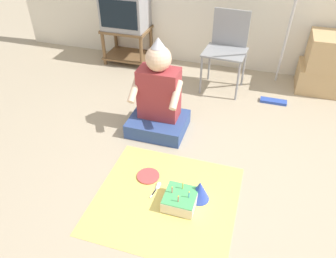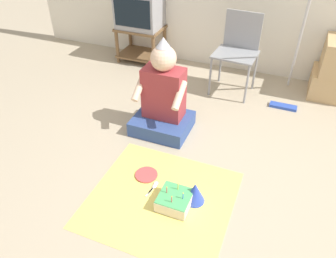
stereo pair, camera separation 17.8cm
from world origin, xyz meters
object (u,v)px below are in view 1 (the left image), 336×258
(dust_mop, at_px, (281,65))
(birthday_cake, at_px, (180,199))
(cardboard_box_stack, at_px, (326,65))
(person_seated, at_px, (158,100))
(tv, at_px, (125,11))
(party_hat_blue, at_px, (200,191))
(folding_chair, at_px, (227,45))
(paper_plate, at_px, (148,176))

(dust_mop, xyz_separation_m, birthday_cake, (-0.60, -1.81, -0.32))
(cardboard_box_stack, relative_size, person_seated, 0.70)
(tv, bearing_deg, party_hat_blue, -55.43)
(folding_chair, height_order, paper_plate, folding_chair)
(cardboard_box_stack, distance_m, dust_mop, 0.59)
(cardboard_box_stack, bearing_deg, person_seated, -140.26)
(folding_chair, relative_size, party_hat_blue, 5.06)
(dust_mop, height_order, person_seated, dust_mop)
(dust_mop, height_order, birthday_cake, dust_mop)
(person_seated, distance_m, birthday_cake, 1.00)
(tv, xyz_separation_m, person_seated, (0.87, -1.32, -0.35))
(folding_chair, height_order, birthday_cake, folding_chair)
(dust_mop, distance_m, party_hat_blue, 1.80)
(tv, height_order, paper_plate, tv)
(birthday_cake, height_order, paper_plate, birthday_cake)
(dust_mop, bearing_deg, person_seated, -137.70)
(tv, distance_m, dust_mop, 1.97)
(tv, height_order, party_hat_blue, tv)
(tv, distance_m, person_seated, 1.62)
(folding_chair, height_order, dust_mop, dust_mop)
(birthday_cake, distance_m, party_hat_blue, 0.16)
(folding_chair, bearing_deg, paper_plate, -101.14)
(party_hat_blue, bearing_deg, folding_chair, 93.78)
(dust_mop, bearing_deg, paper_plate, -119.79)
(cardboard_box_stack, xyz_separation_m, paper_plate, (-1.41, -1.93, -0.30))
(tv, distance_m, birthday_cake, 2.62)
(dust_mop, xyz_separation_m, paper_plate, (-0.92, -1.61, -0.37))
(tv, relative_size, person_seated, 0.58)
(dust_mop, xyz_separation_m, person_seated, (-1.05, -0.95, -0.06))
(folding_chair, bearing_deg, cardboard_box_stack, 13.47)
(birthday_cake, relative_size, paper_plate, 1.28)
(tv, xyz_separation_m, folding_chair, (1.32, -0.31, -0.15))
(person_seated, distance_m, paper_plate, 0.74)
(folding_chair, bearing_deg, birthday_cake, -90.15)
(cardboard_box_stack, bearing_deg, dust_mop, -146.45)
(cardboard_box_stack, height_order, dust_mop, dust_mop)
(paper_plate, bearing_deg, dust_mop, 60.21)
(tv, bearing_deg, person_seated, -56.82)
(person_seated, bearing_deg, cardboard_box_stack, 39.74)
(tv, relative_size, paper_plate, 2.91)
(person_seated, bearing_deg, party_hat_blue, -53.13)
(folding_chair, bearing_deg, party_hat_blue, -86.22)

